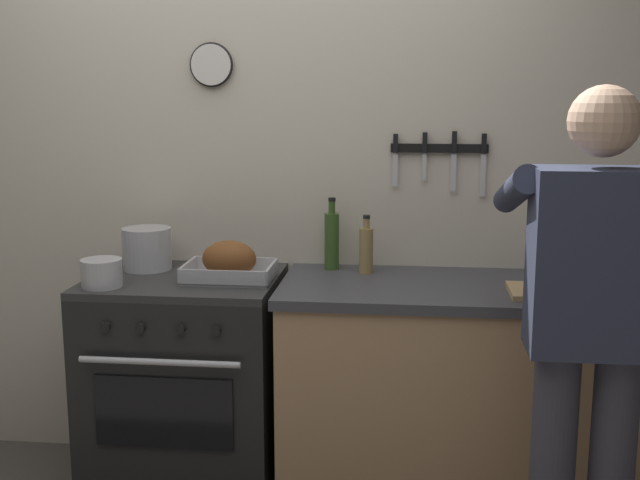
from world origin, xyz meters
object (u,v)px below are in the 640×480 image
Objects in this scene: stove at (187,383)px; bottle_olive_oil at (332,239)px; roasting_pan at (229,263)px; saucepan at (102,273)px; stock_pot at (147,249)px; cutting_board at (559,292)px; bottle_vinegar at (366,249)px; person_cook at (590,321)px; bottle_dish_soap at (610,256)px.

bottle_olive_oil reaches higher than stove.
stove is 0.55m from roasting_pan.
saucepan is at bearing -160.41° from roasting_pan.
stove is at bearing -33.42° from stock_pot.
cutting_board is (1.26, -0.09, -0.06)m from roasting_pan.
cutting_board is 0.78m from bottle_vinegar.
bottle_olive_oil is at bearing 32.24° from roasting_pan.
bottle_olive_oil is (-0.87, 0.33, 0.12)m from cutting_board.
stove is at bearing -167.95° from bottle_vinegar.
person_cook is 1.78m from saucepan.
saucepan is 0.44× the size of cutting_board.
bottle_vinegar reaches higher than roasting_pan.
person_cook reaches higher than bottle_vinegar.
saucepan is at bearing -171.02° from bottle_dish_soap.
bottle_vinegar reaches higher than cutting_board.
bottle_vinegar is at bearing -21.87° from bottle_olive_oil.
stock_pot reaches higher than cutting_board.
stock_pot is at bearing -173.36° from bottle_olive_oil.
bottle_dish_soap is (1.69, 0.12, 0.55)m from stove.
stock_pot is 1.88m from bottle_dish_soap.
person_cook is 4.72× the size of roasting_pan.
stock_pot is at bearing 74.56° from person_cook.
person_cook is 1.40m from roasting_pan.
stove is at bearing -159.70° from bottle_olive_oil.
bottle_dish_soap is 1.11m from bottle_olive_oil.
bottle_vinegar is (0.92, 0.03, 0.01)m from stock_pot.
roasting_pan is 0.98× the size of cutting_board.
bottle_olive_oil reaches higher than bottle_dish_soap.
cutting_board is (1.65, -0.24, -0.08)m from stock_pot.
person_cook reaches higher than stove.
bottle_dish_soap is (1.88, -0.01, 0.02)m from stock_pot.
stock_pot is (-1.65, 0.76, 0.04)m from person_cook.
bottle_olive_oil is (0.38, 0.24, 0.06)m from roasting_pan.
saucepan is 0.52× the size of bottle_olive_oil.
bottle_dish_soap reaches higher than saucepan.
stock_pot is at bearing 171.62° from cutting_board.
bottle_vinegar is (-0.73, 0.27, 0.09)m from cutting_board.
saucepan is (-0.07, -0.32, -0.03)m from stock_pot.
person_cook is 6.72× the size of bottle_dish_soap.
roasting_pan is at bearing -161.04° from bottle_vinegar.
bottle_olive_oil is at bearing 174.93° from bottle_dish_soap.
bottle_dish_soap is (1.95, 0.31, 0.05)m from saucepan.
cutting_board is at bearing -8.38° from stock_pot.
stove is 5.75× the size of saucepan.
roasting_pan is at bearing 19.59° from saucepan.
cutting_board is 0.94m from bottle_olive_oil.
bottle_vinegar is at bearing 177.69° from bottle_dish_soap.
bottle_dish_soap reaches higher than cutting_board.
saucepan is (-0.46, -0.16, -0.01)m from roasting_pan.
person_cook is 10.60× the size of saucepan.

